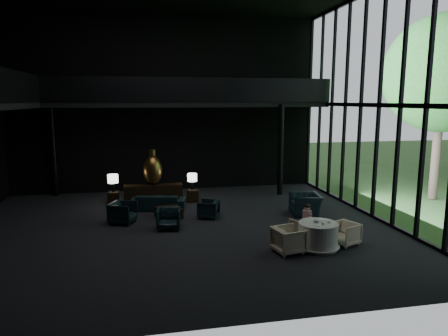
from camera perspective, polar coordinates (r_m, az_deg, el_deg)
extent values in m
cube|color=black|center=(13.37, -6.29, -8.55)|extent=(14.00, 12.00, 0.02)
cube|color=black|center=(18.70, -8.09, 9.03)|extent=(14.00, 0.04, 8.00)
cube|color=black|center=(6.75, -2.56, 8.32)|extent=(14.00, 0.04, 8.00)
cube|color=black|center=(17.78, -4.66, 9.07)|extent=(12.00, 2.00, 0.25)
cube|color=black|center=(13.30, -29.08, 10.35)|extent=(0.06, 12.00, 1.00)
cube|color=black|center=(16.80, -4.30, 11.10)|extent=(12.00, 0.06, 1.00)
cylinder|color=black|center=(18.92, -23.20, 2.29)|extent=(0.24, 0.24, 4.00)
cylinder|color=black|center=(17.78, 8.07, 2.55)|extent=(0.24, 0.24, 4.00)
cylinder|color=#382D23|center=(19.03, 28.15, 3.33)|extent=(0.36, 0.36, 4.90)
sphere|color=#2B5E21|center=(18.99, 28.83, 11.75)|extent=(4.80, 4.80, 4.80)
cube|color=black|center=(16.68, -10.04, -3.64)|extent=(2.36, 0.54, 0.75)
ellipsoid|color=#AB6D20|center=(16.58, -10.15, -0.29)|extent=(0.77, 0.77, 1.19)
cylinder|color=#AB6D20|center=(16.48, -10.22, 2.16)|extent=(0.26, 0.26, 0.24)
cube|color=black|center=(16.88, -15.49, -4.13)|extent=(0.45, 0.45, 0.50)
cylinder|color=black|center=(16.84, -15.54, -2.66)|extent=(0.13, 0.13, 0.37)
cylinder|color=white|center=(16.77, -15.59, -1.48)|extent=(0.42, 0.42, 0.34)
cube|color=black|center=(16.69, -4.51, -3.96)|extent=(0.45, 0.45, 0.50)
cylinder|color=black|center=(16.69, -4.57, -2.48)|extent=(0.12, 0.12, 0.35)
cylinder|color=white|center=(16.62, -4.58, -1.35)|extent=(0.40, 0.40, 0.32)
imported|color=black|center=(15.60, -9.42, -4.44)|extent=(2.14, 0.97, 0.81)
imported|color=black|center=(14.16, -14.26, -5.99)|extent=(1.01, 1.04, 0.84)
imported|color=black|center=(14.36, -2.24, -5.89)|extent=(0.78, 0.80, 0.64)
imported|color=black|center=(13.25, -7.90, -7.07)|extent=(0.81, 0.77, 0.74)
imported|color=black|center=(15.05, 11.57, -4.45)|extent=(0.98, 1.36, 1.10)
cube|color=black|center=(14.54, -7.90, -6.34)|extent=(1.01, 1.01, 0.36)
cylinder|color=white|center=(11.77, 13.26, -9.38)|extent=(1.10, 1.10, 0.75)
cone|color=white|center=(11.88, 13.20, -10.86)|extent=(1.25, 1.25, 0.10)
imported|color=#C4AA91|center=(12.46, 11.45, -8.47)|extent=(0.83, 0.81, 0.66)
imported|color=beige|center=(12.30, 16.84, -8.91)|extent=(0.81, 0.84, 0.67)
imported|color=#C4AD8F|center=(11.30, 9.21, -9.90)|extent=(0.88, 0.92, 0.80)
cylinder|color=pink|center=(12.57, 11.76, -6.80)|extent=(0.27, 0.27, 0.39)
sphere|color=#D8A884|center=(12.50, 11.80, -5.51)|extent=(0.20, 0.20, 0.20)
ellipsoid|color=black|center=(12.49, 11.81, -5.38)|extent=(0.20, 0.20, 0.14)
cylinder|color=white|center=(11.41, 13.18, -7.96)|extent=(0.29, 0.29, 0.01)
cylinder|color=white|center=(11.98, 13.85, -7.15)|extent=(0.30, 0.30, 0.02)
cylinder|color=white|center=(11.73, 14.60, -7.54)|extent=(0.16, 0.16, 0.01)
cylinder|color=white|center=(11.69, 14.76, -7.41)|extent=(0.10, 0.10, 0.06)
ellipsoid|color=white|center=(11.68, 13.07, -7.36)|extent=(0.17, 0.17, 0.09)
cylinder|color=#99999E|center=(11.48, 13.91, -7.73)|extent=(0.07, 0.07, 0.08)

